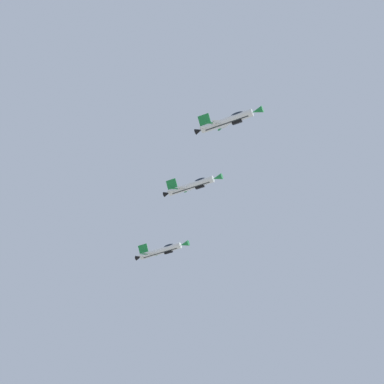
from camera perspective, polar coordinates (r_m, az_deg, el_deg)
The scene contains 3 objects.
fighter_jet_lead at distance 147.45m, azimuth 3.09°, elevation 6.10°, with size 15.85×8.26×6.68m.
fighter_jet_left_wing at distance 166.44m, azimuth 0.01°, elevation 0.55°, with size 15.85×8.36×6.56m.
fighter_jet_right_wing at distance 182.35m, azimuth -2.62°, elevation -5.04°, with size 15.85×8.62×6.20m.
Camera 1 is at (3.36, -5.81, 1.93)m, focal length 62.43 mm.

